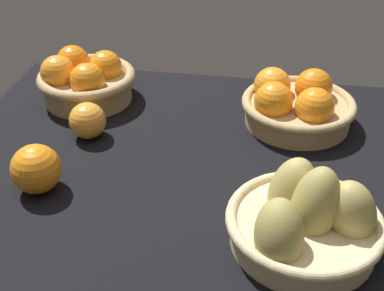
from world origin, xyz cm
name	(u,v)px	position (x,y,z in cm)	size (l,w,h in cm)	color
market_tray	(174,168)	(0.00, 0.00, 1.50)	(84.00, 72.00, 3.00)	black
basket_far_left	(85,79)	(-23.04, 20.03, 7.73)	(20.82, 20.82, 10.70)	tan
basket_far_right	(296,104)	(21.34, 17.24, 7.14)	(22.45, 22.45, 10.10)	tan
basket_near_right_pears	(306,220)	(22.45, -17.12, 7.14)	(22.78, 22.67, 14.11)	#D3BC8C
loose_orange_front_gap	(36,169)	(-20.57, -11.46, 7.12)	(8.25, 8.25, 8.25)	orange
loose_orange_back_gap	(87,121)	(-17.75, 5.61, 6.51)	(7.02, 7.02, 7.02)	#F49E33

